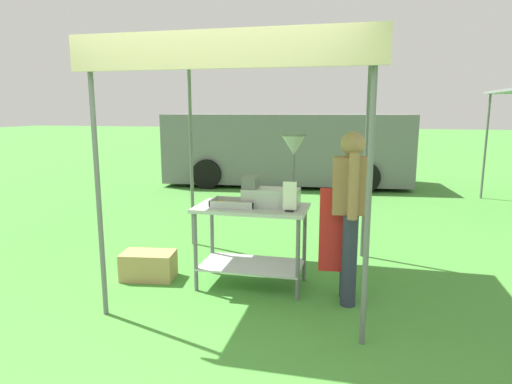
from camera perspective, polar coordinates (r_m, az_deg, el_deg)
name	(u,v)px	position (r m, az deg, el deg)	size (l,w,h in m)	color
ground_plane	(301,196)	(9.44, 5.77, -0.47)	(70.00, 70.00, 0.00)	#478E38
stall_canopy	(254,59)	(4.46, -0.31, 16.72)	(2.43, 2.36, 2.38)	slate
donut_cart	(252,229)	(4.50, -0.58, -4.81)	(1.12, 0.61, 0.84)	#B7B7BC
donut_tray	(235,204)	(4.43, -2.75, -1.58)	(0.46, 0.27, 0.07)	#B7B7BC
donut_fryer	(275,182)	(4.40, 2.52, 1.31)	(0.62, 0.28, 0.73)	#B7B7BC
menu_sign	(290,199)	(4.20, 4.35, -0.86)	(0.13, 0.05, 0.29)	black
vendor	(350,208)	(4.17, 11.98, -2.09)	(0.46, 0.54, 1.61)	#2D3347
supply_crate	(149,265)	(4.97, -13.68, -9.17)	(0.60, 0.40, 0.29)	tan
van_grey	(288,148)	(10.85, 4.09, 5.68)	(5.88, 2.49, 1.69)	slate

